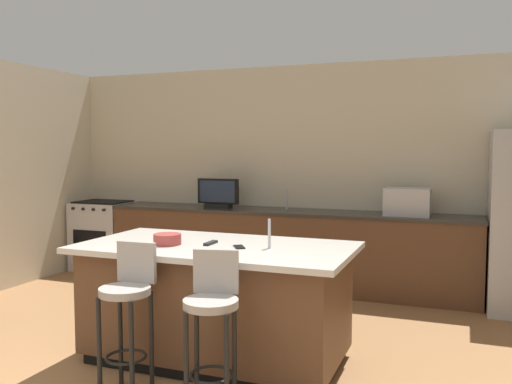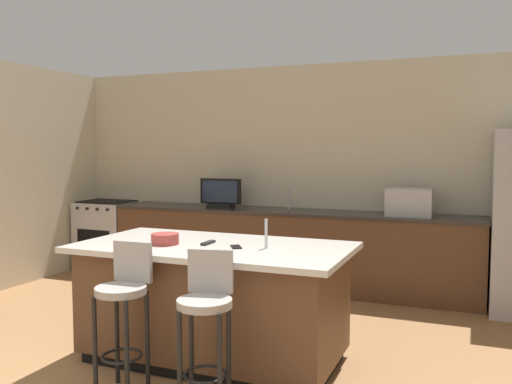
{
  "view_description": "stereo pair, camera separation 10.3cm",
  "coord_description": "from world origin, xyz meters",
  "px_view_note": "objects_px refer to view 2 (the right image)",
  "views": [
    {
      "loc": [
        1.9,
        -1.81,
        1.64
      ],
      "look_at": [
        0.06,
        2.97,
        1.23
      ],
      "focal_mm": 37.88,
      "sensor_mm": 36.0,
      "label": 1
    },
    {
      "loc": [
        2.0,
        -1.77,
        1.64
      ],
      "look_at": [
        0.06,
        2.97,
        1.23
      ],
      "focal_mm": 37.88,
      "sensor_mm": 36.0,
      "label": 2
    }
  ],
  "objects_px": {
    "bar_stool_left": "(124,303)",
    "tv_remote": "(208,243)",
    "range_oven": "(108,235)",
    "microwave": "(410,202)",
    "kitchen_island": "(214,301)",
    "cell_phone": "(236,247)",
    "fruit_bowl": "(165,239)",
    "tv_monitor": "(221,194)",
    "bar_stool_right": "(206,316)"
  },
  "relations": [
    {
      "from": "tv_monitor",
      "to": "microwave",
      "type": "bearing_deg",
      "value": 1.32
    },
    {
      "from": "bar_stool_right",
      "to": "fruit_bowl",
      "type": "distance_m",
      "value": 0.99
    },
    {
      "from": "microwave",
      "to": "bar_stool_right",
      "type": "distance_m",
      "value": 3.26
    },
    {
      "from": "tv_monitor",
      "to": "bar_stool_right",
      "type": "distance_m",
      "value": 3.39
    },
    {
      "from": "fruit_bowl",
      "to": "tv_remote",
      "type": "height_order",
      "value": "fruit_bowl"
    },
    {
      "from": "bar_stool_right",
      "to": "cell_phone",
      "type": "xyz_separation_m",
      "value": [
        -0.12,
        0.72,
        0.3
      ]
    },
    {
      "from": "range_oven",
      "to": "bar_stool_left",
      "type": "distance_m",
      "value": 3.94
    },
    {
      "from": "bar_stool_left",
      "to": "bar_stool_right",
      "type": "distance_m",
      "value": 0.65
    },
    {
      "from": "kitchen_island",
      "to": "fruit_bowl",
      "type": "distance_m",
      "value": 0.61
    },
    {
      "from": "kitchen_island",
      "to": "bar_stool_right",
      "type": "height_order",
      "value": "bar_stool_right"
    },
    {
      "from": "kitchen_island",
      "to": "tv_monitor",
      "type": "bearing_deg",
      "value": 114.71
    },
    {
      "from": "bar_stool_left",
      "to": "tv_remote",
      "type": "bearing_deg",
      "value": 67.73
    },
    {
      "from": "microwave",
      "to": "fruit_bowl",
      "type": "distance_m",
      "value": 2.92
    },
    {
      "from": "kitchen_island",
      "to": "bar_stool_right",
      "type": "bearing_deg",
      "value": -66.55
    },
    {
      "from": "bar_stool_right",
      "to": "fruit_bowl",
      "type": "relative_size",
      "value": 4.73
    },
    {
      "from": "bar_stool_left",
      "to": "cell_phone",
      "type": "height_order",
      "value": "bar_stool_left"
    },
    {
      "from": "microwave",
      "to": "tv_monitor",
      "type": "relative_size",
      "value": 0.9
    },
    {
      "from": "microwave",
      "to": "bar_stool_right",
      "type": "xyz_separation_m",
      "value": [
        -0.86,
        -3.11,
        -0.46
      ]
    },
    {
      "from": "bar_stool_right",
      "to": "tv_remote",
      "type": "xyz_separation_m",
      "value": [
        -0.38,
        0.77,
        0.31
      ]
    },
    {
      "from": "bar_stool_left",
      "to": "tv_remote",
      "type": "xyz_separation_m",
      "value": [
        0.27,
        0.72,
        0.31
      ]
    },
    {
      "from": "kitchen_island",
      "to": "tv_remote",
      "type": "xyz_separation_m",
      "value": [
        -0.05,
        -0.0,
        0.45
      ]
    },
    {
      "from": "cell_phone",
      "to": "range_oven",
      "type": "bearing_deg",
      "value": 108.77
    },
    {
      "from": "kitchen_island",
      "to": "cell_phone",
      "type": "xyz_separation_m",
      "value": [
        0.21,
        -0.05,
        0.45
      ]
    },
    {
      "from": "kitchen_island",
      "to": "cell_phone",
      "type": "bearing_deg",
      "value": -12.54
    },
    {
      "from": "range_oven",
      "to": "fruit_bowl",
      "type": "relative_size",
      "value": 4.41
    },
    {
      "from": "bar_stool_right",
      "to": "tv_remote",
      "type": "relative_size",
      "value": 5.92
    },
    {
      "from": "tv_monitor",
      "to": "bar_stool_right",
      "type": "relative_size",
      "value": 0.53
    },
    {
      "from": "microwave",
      "to": "cell_phone",
      "type": "relative_size",
      "value": 3.2
    },
    {
      "from": "kitchen_island",
      "to": "microwave",
      "type": "distance_m",
      "value": 2.69
    },
    {
      "from": "tv_monitor",
      "to": "cell_phone",
      "type": "xyz_separation_m",
      "value": [
        1.26,
        -2.33,
        -0.17
      ]
    },
    {
      "from": "bar_stool_right",
      "to": "cell_phone",
      "type": "distance_m",
      "value": 0.79
    },
    {
      "from": "range_oven",
      "to": "bar_stool_right",
      "type": "height_order",
      "value": "bar_stool_right"
    },
    {
      "from": "cell_phone",
      "to": "tv_remote",
      "type": "xyz_separation_m",
      "value": [
        -0.26,
        0.05,
        0.01
      ]
    },
    {
      "from": "microwave",
      "to": "bar_stool_left",
      "type": "bearing_deg",
      "value": -116.3
    },
    {
      "from": "range_oven",
      "to": "microwave",
      "type": "xyz_separation_m",
      "value": [
        3.99,
        0.0,
        0.6
      ]
    },
    {
      "from": "kitchen_island",
      "to": "range_oven",
      "type": "height_order",
      "value": "range_oven"
    },
    {
      "from": "tv_monitor",
      "to": "fruit_bowl",
      "type": "xyz_separation_m",
      "value": [
        0.7,
        -2.42,
        -0.13
      ]
    },
    {
      "from": "kitchen_island",
      "to": "tv_remote",
      "type": "relative_size",
      "value": 12.27
    },
    {
      "from": "microwave",
      "to": "kitchen_island",
      "type": "bearing_deg",
      "value": -117.06
    },
    {
      "from": "cell_phone",
      "to": "fruit_bowl",
      "type": "bearing_deg",
      "value": 155.89
    },
    {
      "from": "bar_stool_right",
      "to": "cell_phone",
      "type": "relative_size",
      "value": 6.71
    },
    {
      "from": "fruit_bowl",
      "to": "tv_monitor",
      "type": "bearing_deg",
      "value": 106.2
    },
    {
      "from": "fruit_bowl",
      "to": "kitchen_island",
      "type": "bearing_deg",
      "value": 20.79
    },
    {
      "from": "bar_stool_right",
      "to": "tv_remote",
      "type": "height_order",
      "value": "bar_stool_right"
    },
    {
      "from": "range_oven",
      "to": "tv_monitor",
      "type": "distance_m",
      "value": 1.85
    },
    {
      "from": "bar_stool_left",
      "to": "range_oven",
      "type": "bearing_deg",
      "value": 127.41
    },
    {
      "from": "microwave",
      "to": "tv_remote",
      "type": "bearing_deg",
      "value": -117.95
    },
    {
      "from": "range_oven",
      "to": "cell_phone",
      "type": "xyz_separation_m",
      "value": [
        3.01,
        -2.38,
        0.45
      ]
    },
    {
      "from": "kitchen_island",
      "to": "bar_stool_left",
      "type": "bearing_deg",
      "value": -113.76
    },
    {
      "from": "bar_stool_left",
      "to": "cell_phone",
      "type": "distance_m",
      "value": 0.9
    }
  ]
}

